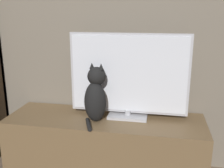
% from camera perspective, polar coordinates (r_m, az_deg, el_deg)
% --- Properties ---
extents(wall_back, '(4.80, 0.05, 2.60)m').
position_cam_1_polar(wall_back, '(2.08, -0.09, 17.48)').
color(wall_back, '#756B5B').
rests_on(wall_back, ground_plane).
extents(tv_stand, '(1.46, 0.46, 0.46)m').
position_cam_1_polar(tv_stand, '(2.06, -1.56, -13.39)').
color(tv_stand, brown).
rests_on(tv_stand, ground_plane).
extents(tv, '(0.86, 0.17, 0.62)m').
position_cam_1_polar(tv, '(1.89, 3.63, 1.64)').
color(tv, '#B7B7BC').
rests_on(tv, tv_stand).
extents(cat, '(0.19, 0.29, 0.42)m').
position_cam_1_polar(cat, '(1.86, -3.57, -2.60)').
color(cat, black).
rests_on(cat, tv_stand).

